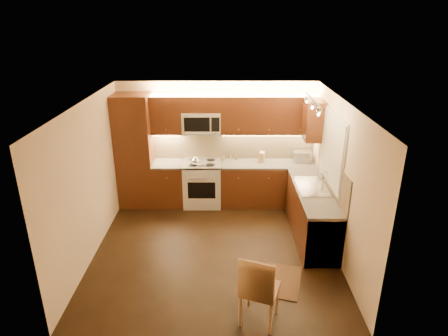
{
  "coord_description": "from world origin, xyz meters",
  "views": [
    {
      "loc": [
        0.18,
        -5.73,
        3.75
      ],
      "look_at": [
        0.15,
        0.55,
        1.25
      ],
      "focal_mm": 31.45,
      "sensor_mm": 36.0,
      "label": 1
    }
  ],
  "objects_px": {
    "stove": "(202,183)",
    "sink": "(312,183)",
    "knife_block": "(262,157)",
    "soap_bottle": "(321,173)",
    "kettle": "(196,160)",
    "dining_chair": "(260,287)",
    "microwave": "(202,122)",
    "toaster_oven": "(302,156)"
  },
  "relations": [
    {
      "from": "stove",
      "to": "soap_bottle",
      "type": "height_order",
      "value": "soap_bottle"
    },
    {
      "from": "toaster_oven",
      "to": "knife_block",
      "type": "bearing_deg",
      "value": 179.43
    },
    {
      "from": "toaster_oven",
      "to": "soap_bottle",
      "type": "height_order",
      "value": "toaster_oven"
    },
    {
      "from": "stove",
      "to": "sink",
      "type": "relative_size",
      "value": 1.07
    },
    {
      "from": "toaster_oven",
      "to": "sink",
      "type": "bearing_deg",
      "value": -95.08
    },
    {
      "from": "sink",
      "to": "toaster_oven",
      "type": "relative_size",
      "value": 2.42
    },
    {
      "from": "kettle",
      "to": "dining_chair",
      "type": "xyz_separation_m",
      "value": [
        1.03,
        -3.22,
        -0.51
      ]
    },
    {
      "from": "stove",
      "to": "kettle",
      "type": "relative_size",
      "value": 4.39
    },
    {
      "from": "dining_chair",
      "to": "knife_block",
      "type": "bearing_deg",
      "value": 104.38
    },
    {
      "from": "toaster_oven",
      "to": "knife_block",
      "type": "distance_m",
      "value": 0.82
    },
    {
      "from": "kettle",
      "to": "knife_block",
      "type": "xyz_separation_m",
      "value": [
        1.34,
        0.25,
        -0.02
      ]
    },
    {
      "from": "dining_chair",
      "to": "kettle",
      "type": "bearing_deg",
      "value": 127.18
    },
    {
      "from": "microwave",
      "to": "sink",
      "type": "height_order",
      "value": "microwave"
    },
    {
      "from": "kettle",
      "to": "toaster_oven",
      "type": "xyz_separation_m",
      "value": [
        2.16,
        0.29,
        -0.02
      ]
    },
    {
      "from": "soap_bottle",
      "to": "toaster_oven",
      "type": "bearing_deg",
      "value": 122.43
    },
    {
      "from": "microwave",
      "to": "soap_bottle",
      "type": "relative_size",
      "value": 4.46
    },
    {
      "from": "dining_chair",
      "to": "sink",
      "type": "bearing_deg",
      "value": 83.43
    },
    {
      "from": "sink",
      "to": "dining_chair",
      "type": "xyz_separation_m",
      "value": [
        -1.09,
        -2.23,
        -0.46
      ]
    },
    {
      "from": "microwave",
      "to": "toaster_oven",
      "type": "height_order",
      "value": "microwave"
    },
    {
      "from": "soap_bottle",
      "to": "knife_block",
      "type": "bearing_deg",
      "value": 160.56
    },
    {
      "from": "soap_bottle",
      "to": "dining_chair",
      "type": "bearing_deg",
      "value": -97.26
    },
    {
      "from": "kettle",
      "to": "soap_bottle",
      "type": "bearing_deg",
      "value": -13.18
    },
    {
      "from": "knife_block",
      "to": "sink",
      "type": "bearing_deg",
      "value": -39.82
    },
    {
      "from": "sink",
      "to": "knife_block",
      "type": "distance_m",
      "value": 1.46
    },
    {
      "from": "microwave",
      "to": "sink",
      "type": "relative_size",
      "value": 0.88
    },
    {
      "from": "kettle",
      "to": "knife_block",
      "type": "distance_m",
      "value": 1.36
    },
    {
      "from": "sink",
      "to": "toaster_oven",
      "type": "distance_m",
      "value": 1.27
    },
    {
      "from": "microwave",
      "to": "kettle",
      "type": "bearing_deg",
      "value": -113.37
    },
    {
      "from": "soap_bottle",
      "to": "dining_chair",
      "type": "xyz_separation_m",
      "value": [
        -1.33,
        -2.64,
        -0.47
      ]
    },
    {
      "from": "sink",
      "to": "kettle",
      "type": "xyz_separation_m",
      "value": [
        -2.12,
        0.99,
        0.05
      ]
    },
    {
      "from": "sink",
      "to": "knife_block",
      "type": "relative_size",
      "value": 4.12
    },
    {
      "from": "sink",
      "to": "soap_bottle",
      "type": "relative_size",
      "value": 5.04
    },
    {
      "from": "sink",
      "to": "kettle",
      "type": "bearing_deg",
      "value": 155.06
    },
    {
      "from": "microwave",
      "to": "toaster_oven",
      "type": "bearing_deg",
      "value": 0.29
    },
    {
      "from": "stove",
      "to": "dining_chair",
      "type": "relative_size",
      "value": 0.9
    },
    {
      "from": "sink",
      "to": "dining_chair",
      "type": "relative_size",
      "value": 0.84
    },
    {
      "from": "stove",
      "to": "knife_block",
      "type": "distance_m",
      "value": 1.34
    },
    {
      "from": "sink",
      "to": "toaster_oven",
      "type": "height_order",
      "value": "toaster_oven"
    },
    {
      "from": "sink",
      "to": "soap_bottle",
      "type": "distance_m",
      "value": 0.47
    },
    {
      "from": "microwave",
      "to": "soap_bottle",
      "type": "height_order",
      "value": "microwave"
    },
    {
      "from": "kettle",
      "to": "knife_block",
      "type": "height_order",
      "value": "kettle"
    },
    {
      "from": "knife_block",
      "to": "soap_bottle",
      "type": "height_order",
      "value": "knife_block"
    }
  ]
}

